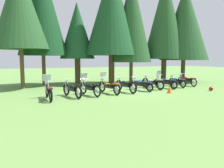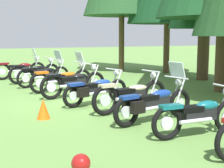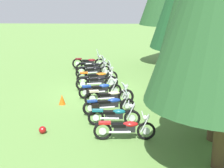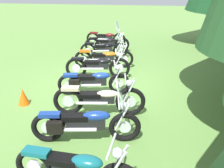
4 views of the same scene
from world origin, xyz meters
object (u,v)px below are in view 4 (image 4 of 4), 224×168
object	(u,v)px
motorcycle_6	(100,99)
motorcycle_2	(105,48)
motorcycle_0	(106,37)
traffic_cone	(23,97)
motorcycle_4	(98,66)
motorcycle_3	(105,57)
motorcycle_1	(107,43)
motorcycle_5	(93,81)
motorcycle_7	(85,123)

from	to	relation	value
motorcycle_6	motorcycle_2	bearing A→B (deg)	91.10
motorcycle_0	traffic_cone	distance (m)	7.67
motorcycle_2	motorcycle_4	distance (m)	2.67
motorcycle_6	traffic_cone	size ratio (longest dim) A/B	4.90
motorcycle_3	traffic_cone	distance (m)	4.00
motorcycle_1	motorcycle_2	size ratio (longest dim) A/B	1.02
motorcycle_1	motorcycle_4	world-z (taller)	motorcycle_4
motorcycle_2	motorcycle_5	bearing A→B (deg)	-98.92
motorcycle_6	traffic_cone	world-z (taller)	motorcycle_6
motorcycle_2	motorcycle_7	distance (m)	6.52
motorcycle_0	motorcycle_1	world-z (taller)	motorcycle_0
motorcycle_1	motorcycle_6	xyz separation A→B (m)	(6.37, 1.31, 0.01)
traffic_cone	motorcycle_1	bearing A→B (deg)	171.25
motorcycle_2	motorcycle_6	xyz separation A→B (m)	(5.24, 1.17, -0.01)
motorcycle_0	motorcycle_7	size ratio (longest dim) A/B	1.00
motorcycle_0	motorcycle_6	xyz separation A→B (m)	(7.76, 1.71, -0.01)
motorcycle_0	motorcycle_5	xyz separation A→B (m)	(6.55, 1.15, -0.03)
motorcycle_1	motorcycle_3	distance (m)	2.59
motorcycle_0	motorcycle_5	world-z (taller)	motorcycle_0
motorcycle_3	motorcycle_4	distance (m)	1.23
motorcycle_0	motorcycle_2	xyz separation A→B (m)	(2.52, 0.54, 0.00)
motorcycle_2	motorcycle_3	size ratio (longest dim) A/B	0.91
motorcycle_6	motorcycle_7	world-z (taller)	motorcycle_7
motorcycle_6	motorcycle_1	bearing A→B (deg)	90.20
motorcycle_4	motorcycle_3	bearing A→B (deg)	80.76
motorcycle_6	motorcycle_7	size ratio (longest dim) A/B	1.02
motorcycle_6	motorcycle_5	bearing A→B (deg)	103.09
motorcycle_4	traffic_cone	distance (m)	2.92
motorcycle_6	traffic_cone	xyz separation A→B (m)	(-0.11, -2.28, -0.22)
motorcycle_2	motorcycle_6	bearing A→B (deg)	-95.03
motorcycle_0	motorcycle_5	bearing A→B (deg)	-81.32
motorcycle_1	motorcycle_5	bearing A→B (deg)	-97.23
motorcycle_0	motorcycle_6	distance (m)	7.95
motorcycle_6	motorcycle_7	distance (m)	1.18
motorcycle_3	motorcycle_5	xyz separation A→B (m)	(2.62, 0.27, -0.03)
motorcycle_4	motorcycle_0	bearing A→B (deg)	88.22
motorcycle_6	motorcycle_7	xyz separation A→B (m)	(1.18, -0.00, -0.00)
motorcycle_7	motorcycle_1	bearing A→B (deg)	86.77
traffic_cone	motorcycle_0	bearing A→B (deg)	175.75
motorcycle_0	motorcycle_3	xyz separation A→B (m)	(3.93, 0.88, -0.00)
motorcycle_3	motorcycle_4	world-z (taller)	motorcycle_3
motorcycle_0	motorcycle_2	size ratio (longest dim) A/B	1.05
motorcycle_0	motorcycle_1	xyz separation A→B (m)	(1.39, 0.40, -0.02)
motorcycle_2	motorcycle_3	world-z (taller)	motorcycle_3
motorcycle_5	motorcycle_1	bearing A→B (deg)	82.63
motorcycle_3	motorcycle_7	world-z (taller)	motorcycle_3
motorcycle_2	motorcycle_7	world-z (taller)	motorcycle_2
motorcycle_4	motorcycle_5	distance (m)	1.41
motorcycle_2	traffic_cone	xyz separation A→B (m)	(5.13, -1.11, -0.24)
motorcycle_6	motorcycle_0	bearing A→B (deg)	90.97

